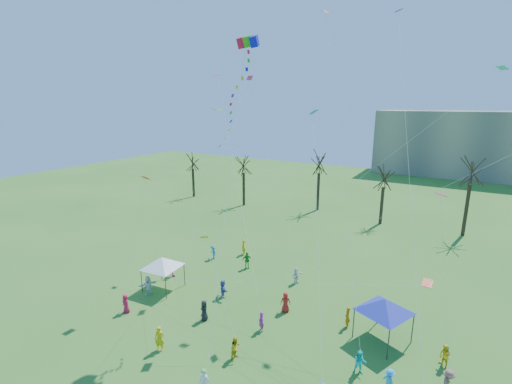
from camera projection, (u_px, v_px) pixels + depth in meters
The scene contains 8 objects.
ground at pixel (224, 381), 22.17m from camera, with size 160.00×160.00×0.00m, color #2E6C22.
bare_tree_row at pixel (425, 180), 46.75m from camera, with size 69.98×9.15×10.71m.
hero_kite_flyer at pixel (204, 384), 20.71m from camera, with size 0.69×0.45×1.90m, color white.
big_box_kite at pixel (238, 102), 26.92m from camera, with size 3.01×6.47×22.15m.
canopy_tent_white at pixel (162, 262), 32.58m from camera, with size 4.18×4.18×3.15m.
canopy_tent_blue at pixel (385, 305), 25.34m from camera, with size 4.08×4.08×3.35m.
festival_crowd at pixel (265, 312), 28.02m from camera, with size 25.30×17.73×1.84m.
small_kites_aloft at pixel (307, 143), 27.03m from camera, with size 28.60×16.42×35.13m.
Camera 1 is at (11.09, -15.11, 16.83)m, focal length 25.00 mm.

